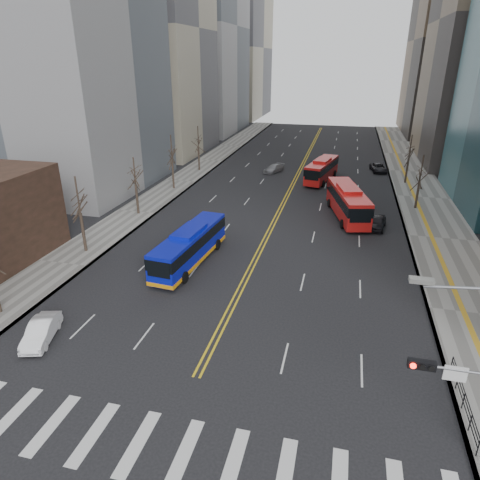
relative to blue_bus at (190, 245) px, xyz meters
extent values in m
plane|color=black|center=(5.52, -19.18, -1.72)|extent=(220.00, 220.00, 0.00)
cube|color=slate|center=(23.02, 25.82, -1.64)|extent=(7.00, 130.00, 0.15)
cube|color=slate|center=(-10.98, 25.82, -1.64)|extent=(5.00, 130.00, 0.15)
cube|color=silver|center=(-2.76, -19.18, -1.71)|extent=(0.70, 4.00, 0.01)
cube|color=silver|center=(-0.39, -19.18, -1.71)|extent=(0.70, 4.00, 0.01)
cube|color=silver|center=(1.97, -19.18, -1.71)|extent=(0.70, 4.00, 0.01)
cube|color=silver|center=(4.34, -19.18, -1.71)|extent=(0.70, 4.00, 0.01)
cube|color=silver|center=(6.70, -19.18, -1.71)|extent=(0.70, 4.00, 0.01)
cube|color=silver|center=(9.06, -19.18, -1.71)|extent=(0.70, 4.00, 0.01)
cube|color=silver|center=(11.43, -19.18, -1.71)|extent=(0.70, 4.00, 0.01)
cube|color=gold|center=(5.32, 35.82, -1.71)|extent=(0.15, 100.00, 0.01)
cube|color=gold|center=(5.72, 35.82, -1.71)|extent=(0.15, 100.00, 0.01)
cube|color=gray|center=(-25.48, 46.82, 20.28)|extent=(22.00, 22.00, 44.00)
cube|color=gray|center=(-24.48, 73.82, 22.28)|extent=(20.00, 26.00, 48.00)
cube|color=gray|center=(-23.48, 105.82, 18.28)|extent=(18.00, 30.00, 40.00)
cube|color=brown|center=(34.52, 83.82, 19.28)|extent=(18.00, 30.00, 42.00)
cylinder|color=gray|center=(18.47, -17.18, 3.78)|extent=(4.50, 0.12, 0.12)
cube|color=black|center=(16.52, -17.18, 3.78)|extent=(1.10, 0.28, 0.38)
cylinder|color=#FF190C|center=(16.17, -17.34, 3.78)|extent=(0.24, 0.08, 0.24)
cylinder|color=black|center=(16.52, -17.34, 3.78)|extent=(0.24, 0.08, 0.24)
cylinder|color=black|center=(16.87, -17.34, 3.78)|extent=(0.24, 0.08, 0.24)
cube|color=silver|center=(17.82, -17.18, 3.58)|extent=(0.90, 0.06, 0.70)
cube|color=#999993|center=(15.92, -17.18, 7.58)|extent=(0.90, 0.35, 0.18)
cube|color=black|center=(19.82, -13.18, -0.57)|extent=(0.04, 6.00, 0.04)
cylinder|color=black|center=(19.82, -16.18, -1.07)|extent=(0.06, 0.06, 1.00)
cylinder|color=black|center=(19.82, -14.68, -1.07)|extent=(0.06, 0.06, 1.00)
cylinder|color=black|center=(19.82, -13.18, -1.07)|extent=(0.06, 0.06, 1.00)
cylinder|color=black|center=(19.82, -11.68, -1.07)|extent=(0.06, 0.06, 1.00)
cylinder|color=black|center=(19.82, -10.18, -1.07)|extent=(0.06, 0.06, 1.00)
cylinder|color=#2E221C|center=(-10.48, -0.18, 0.23)|extent=(0.28, 0.28, 3.90)
cylinder|color=#2E221C|center=(-10.48, 10.82, 0.08)|extent=(0.28, 0.28, 3.60)
cylinder|color=#2E221C|center=(-10.48, 21.82, 0.28)|extent=(0.28, 0.28, 4.00)
cylinder|color=#2E221C|center=(-10.48, 32.82, 0.18)|extent=(0.28, 0.28, 3.80)
cylinder|color=#2E221C|center=(21.52, 20.82, 0.03)|extent=(0.28, 0.28, 3.50)
cylinder|color=#2E221C|center=(21.52, 32.82, 0.16)|extent=(0.28, 0.28, 3.75)
cube|color=#0B15B3|center=(0.00, 0.00, -0.05)|extent=(3.35, 11.32, 2.62)
cube|color=black|center=(0.00, 0.00, 0.48)|extent=(3.41, 11.35, 0.95)
cube|color=#0B15B3|center=(0.00, 0.00, 1.36)|extent=(2.21, 4.06, 0.40)
cube|color=orange|center=(0.00, 0.00, -1.17)|extent=(3.41, 11.35, 0.35)
cylinder|color=black|center=(-1.49, -3.45, -1.22)|extent=(0.39, 1.02, 1.00)
cylinder|color=black|center=(0.82, -3.66, -1.22)|extent=(0.39, 1.02, 1.00)
cylinder|color=black|center=(-0.82, 3.66, -1.22)|extent=(0.39, 1.02, 1.00)
cylinder|color=black|center=(1.49, 3.45, -1.22)|extent=(0.39, 1.02, 1.00)
cube|color=red|center=(13.39, 15.86, 0.11)|extent=(5.26, 11.66, 2.96)
cube|color=black|center=(13.39, 15.86, 0.69)|extent=(5.32, 11.70, 1.06)
cube|color=red|center=(13.39, 15.86, 1.69)|extent=(2.97, 4.36, 0.40)
cylinder|color=black|center=(13.01, 12.01, -1.22)|extent=(0.53, 1.04, 1.00)
cylinder|color=black|center=(15.52, 12.64, -1.22)|extent=(0.53, 1.04, 1.00)
cylinder|color=black|center=(11.25, 19.08, -1.22)|extent=(0.53, 1.04, 1.00)
cylinder|color=black|center=(13.76, 19.70, -1.22)|extent=(0.53, 1.04, 1.00)
cube|color=red|center=(9.37, 31.37, -0.04)|extent=(4.40, 10.61, 2.66)
cube|color=black|center=(9.37, 31.37, 0.50)|extent=(4.46, 10.64, 0.96)
cube|color=red|center=(9.37, 31.37, 1.39)|extent=(2.58, 3.93, 0.40)
cylinder|color=black|center=(7.55, 28.37, -1.22)|extent=(0.50, 1.04, 1.00)
cylinder|color=black|center=(9.85, 27.89, -1.22)|extent=(0.50, 1.04, 1.00)
cylinder|color=black|center=(8.89, 34.85, -1.22)|extent=(0.50, 1.04, 1.00)
cylinder|color=black|center=(11.20, 34.38, -1.22)|extent=(0.50, 1.04, 1.00)
imported|color=white|center=(-5.44, -13.18, -1.05)|extent=(2.53, 4.30, 1.34)
imported|color=black|center=(16.68, 12.95, -1.04)|extent=(2.25, 4.20, 1.36)
imported|color=gray|center=(1.54, 34.75, -1.10)|extent=(3.33, 4.59, 1.23)
imported|color=black|center=(18.02, 39.28, -1.06)|extent=(2.93, 5.01, 1.31)
camera|label=1|loc=(12.72, -32.57, 15.26)|focal=32.00mm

